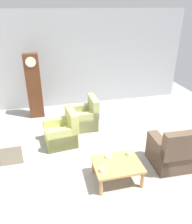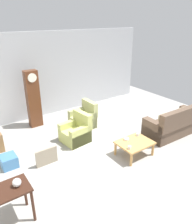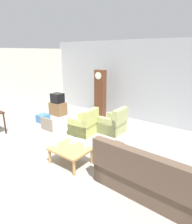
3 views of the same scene
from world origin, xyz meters
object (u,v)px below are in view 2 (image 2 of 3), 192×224
(framed_picture_leaning, at_px, (47,157))
(armchair_olive_near, at_px, (76,132))
(storage_box_blue, at_px, (9,161))
(grandfather_clock, at_px, (33,99))
(cup_blue_rimmed, at_px, (138,135))
(bowl_white_stacked, at_px, (126,139))
(glass_dome_cloche, at_px, (17,183))
(cup_white_porcelain, at_px, (129,147))
(coffee_table_wood, at_px, (135,144))
(couch_floral, at_px, (175,125))
(armchair_olive_far, at_px, (84,119))

(framed_picture_leaning, bearing_deg, armchair_olive_near, 25.37)
(framed_picture_leaning, distance_m, storage_box_blue, 0.99)
(armchair_olive_near, bearing_deg, grandfather_clock, 109.63)
(cup_blue_rimmed, distance_m, bowl_white_stacked, 0.43)
(armchair_olive_near, height_order, glass_dome_cloche, glass_dome_cloche)
(cup_white_porcelain, bearing_deg, grandfather_clock, 108.80)
(coffee_table_wood, relative_size, framed_picture_leaning, 1.60)
(grandfather_clock, distance_m, cup_white_porcelain, 3.84)
(couch_floral, relative_size, grandfather_clock, 1.05)
(framed_picture_leaning, bearing_deg, cup_blue_rimmed, -18.09)
(armchair_olive_far, xyz_separation_m, storage_box_blue, (-2.86, -0.81, -0.14))
(couch_floral, distance_m, armchair_olive_near, 3.29)
(storage_box_blue, bearing_deg, armchair_olive_far, 15.83)
(coffee_table_wood, distance_m, grandfather_clock, 3.83)
(glass_dome_cloche, bearing_deg, grandfather_clock, 64.89)
(cup_blue_rimmed, bearing_deg, framed_picture_leaning, 161.91)
(coffee_table_wood, bearing_deg, framed_picture_leaning, 155.14)
(glass_dome_cloche, relative_size, cup_white_porcelain, 1.83)
(couch_floral, xyz_separation_m, armchair_olive_far, (-2.19, 2.23, -0.05))
(storage_box_blue, relative_size, cup_white_porcelain, 4.90)
(couch_floral, distance_m, cup_white_porcelain, 2.35)
(grandfather_clock, distance_m, storage_box_blue, 2.55)
(storage_box_blue, height_order, glass_dome_cloche, glass_dome_cloche)
(cup_white_porcelain, bearing_deg, armchair_olive_near, 107.97)
(armchair_olive_near, distance_m, bowl_white_stacked, 1.65)
(coffee_table_wood, relative_size, grandfather_clock, 0.47)
(framed_picture_leaning, height_order, cup_blue_rimmed, cup_blue_rimmed)
(storage_box_blue, bearing_deg, couch_floral, -15.73)
(bowl_white_stacked, bearing_deg, couch_floral, -3.04)
(coffee_table_wood, height_order, grandfather_clock, grandfather_clock)
(framed_picture_leaning, bearing_deg, storage_box_blue, 149.54)
(armchair_olive_far, height_order, coffee_table_wood, armchair_olive_far)
(coffee_table_wood, xyz_separation_m, cup_blue_rimmed, (0.32, 0.20, 0.10))
(armchair_olive_near, height_order, bowl_white_stacked, armchair_olive_near)
(glass_dome_cloche, bearing_deg, armchair_olive_near, 38.74)
(glass_dome_cloche, bearing_deg, bowl_white_stacked, 8.72)
(coffee_table_wood, height_order, storage_box_blue, coffee_table_wood)
(armchair_olive_near, relative_size, coffee_table_wood, 0.96)
(bowl_white_stacked, bearing_deg, coffee_table_wood, -62.66)
(coffee_table_wood, relative_size, cup_white_porcelain, 10.79)
(armchair_olive_near, bearing_deg, storage_box_blue, -177.31)
(armchair_olive_far, height_order, grandfather_clock, grandfather_clock)
(grandfather_clock, relative_size, storage_box_blue, 4.66)
(framed_picture_leaning, xyz_separation_m, cup_blue_rimmed, (2.54, -0.83, 0.23))
(coffee_table_wood, distance_m, framed_picture_leaning, 2.45)
(armchair_olive_far, xyz_separation_m, cup_white_porcelain, (-0.15, -2.51, 0.16))
(framed_picture_leaning, height_order, cup_white_porcelain, cup_white_porcelain)
(coffee_table_wood, bearing_deg, cup_white_porcelain, -154.69)
(framed_picture_leaning, distance_m, cup_blue_rimmed, 2.68)
(framed_picture_leaning, xyz_separation_m, bowl_white_stacked, (2.11, -0.81, 0.21))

